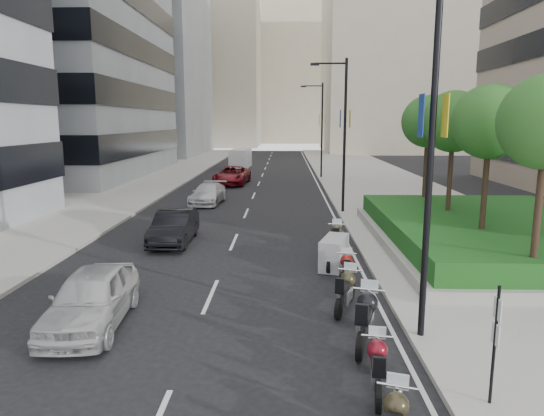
{
  "coord_description": "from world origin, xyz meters",
  "views": [
    {
      "loc": [
        0.86,
        -10.59,
        5.48
      ],
      "look_at": [
        0.32,
        8.71,
        2.0
      ],
      "focal_mm": 32.0,
      "sensor_mm": 36.0,
      "label": 1
    }
  ],
  "objects_px": {
    "motorcycle_2": "(366,318)",
    "lamp_post_2": "(320,125)",
    "motorcycle_1": "(377,366)",
    "motorcycle_4": "(346,270)",
    "car_a": "(92,298)",
    "car_c": "(208,194)",
    "lamp_post_1": "(342,128)",
    "motorcycle_5": "(334,253)",
    "car_d": "(232,175)",
    "motorcycle_6": "(337,238)",
    "motorcycle_3": "(346,290)",
    "car_b": "(174,227)",
    "lamp_post_0": "(425,139)",
    "delivery_van": "(240,159)",
    "parking_sign": "(495,339)"
  },
  "relations": [
    {
      "from": "motorcycle_4",
      "to": "parking_sign",
      "type": "bearing_deg",
      "value": -158.39
    },
    {
      "from": "car_c",
      "to": "car_d",
      "type": "xyz_separation_m",
      "value": [
        0.5,
        10.05,
        0.12
      ]
    },
    {
      "from": "motorcycle_2",
      "to": "motorcycle_5",
      "type": "distance_m",
      "value": 6.3
    },
    {
      "from": "lamp_post_2",
      "to": "car_b",
      "type": "xyz_separation_m",
      "value": [
        -8.32,
        -25.28,
        -4.33
      ]
    },
    {
      "from": "motorcycle_2",
      "to": "car_a",
      "type": "bearing_deg",
      "value": 99.38
    },
    {
      "from": "motorcycle_3",
      "to": "car_a",
      "type": "height_order",
      "value": "car_a"
    },
    {
      "from": "lamp_post_2",
      "to": "motorcycle_6",
      "type": "xyz_separation_m",
      "value": [
        -1.12,
        -26.73,
        -4.46
      ]
    },
    {
      "from": "lamp_post_1",
      "to": "car_a",
      "type": "xyz_separation_m",
      "value": [
        -8.5,
        -16.31,
        -4.29
      ]
    },
    {
      "from": "lamp_post_1",
      "to": "motorcycle_6",
      "type": "distance_m",
      "value": 9.87
    },
    {
      "from": "lamp_post_1",
      "to": "parking_sign",
      "type": "distance_m",
      "value": 20.33
    },
    {
      "from": "motorcycle_3",
      "to": "car_a",
      "type": "bearing_deg",
      "value": 121.11
    },
    {
      "from": "car_c",
      "to": "delivery_van",
      "type": "height_order",
      "value": "delivery_van"
    },
    {
      "from": "motorcycle_2",
      "to": "delivery_van",
      "type": "height_order",
      "value": "delivery_van"
    },
    {
      "from": "motorcycle_1",
      "to": "lamp_post_1",
      "type": "bearing_deg",
      "value": 4.32
    },
    {
      "from": "motorcycle_4",
      "to": "car_d",
      "type": "distance_m",
      "value": 27.14
    },
    {
      "from": "motorcycle_2",
      "to": "lamp_post_2",
      "type": "bearing_deg",
      "value": 14.28
    },
    {
      "from": "motorcycle_3",
      "to": "motorcycle_6",
      "type": "relative_size",
      "value": 0.91
    },
    {
      "from": "car_b",
      "to": "car_d",
      "type": "xyz_separation_m",
      "value": [
        0.36,
        20.71,
        0.05
      ]
    },
    {
      "from": "lamp_post_1",
      "to": "motorcycle_3",
      "type": "bearing_deg",
      "value": -95.7
    },
    {
      "from": "motorcycle_6",
      "to": "car_d",
      "type": "xyz_separation_m",
      "value": [
        -6.84,
        22.16,
        0.18
      ]
    },
    {
      "from": "lamp_post_1",
      "to": "parking_sign",
      "type": "height_order",
      "value": "lamp_post_1"
    },
    {
      "from": "motorcycle_4",
      "to": "car_d",
      "type": "xyz_separation_m",
      "value": [
        -6.75,
        26.29,
        0.25
      ]
    },
    {
      "from": "motorcycle_5",
      "to": "lamp_post_0",
      "type": "bearing_deg",
      "value": -149.73
    },
    {
      "from": "motorcycle_2",
      "to": "motorcycle_5",
      "type": "xyz_separation_m",
      "value": [
        -0.17,
        6.29,
        -0.07
      ]
    },
    {
      "from": "motorcycle_2",
      "to": "motorcycle_3",
      "type": "distance_m",
      "value": 2.24
    },
    {
      "from": "lamp_post_0",
      "to": "car_b",
      "type": "height_order",
      "value": "lamp_post_0"
    },
    {
      "from": "car_d",
      "to": "parking_sign",
      "type": "bearing_deg",
      "value": -70.96
    },
    {
      "from": "lamp_post_1",
      "to": "lamp_post_2",
      "type": "height_order",
      "value": "same"
    },
    {
      "from": "motorcycle_1",
      "to": "motorcycle_3",
      "type": "xyz_separation_m",
      "value": [
        -0.11,
        4.4,
        0.04
      ]
    },
    {
      "from": "lamp_post_1",
      "to": "lamp_post_2",
      "type": "relative_size",
      "value": 1.0
    },
    {
      "from": "motorcycle_3",
      "to": "car_b",
      "type": "distance_m",
      "value": 10.28
    },
    {
      "from": "lamp_post_1",
      "to": "motorcycle_1",
      "type": "bearing_deg",
      "value": -94.09
    },
    {
      "from": "lamp_post_1",
      "to": "motorcycle_5",
      "type": "distance_m",
      "value": 11.87
    },
    {
      "from": "parking_sign",
      "to": "motorcycle_6",
      "type": "distance_m",
      "value": 11.44
    },
    {
      "from": "car_a",
      "to": "parking_sign",
      "type": "bearing_deg",
      "value": -26.09
    },
    {
      "from": "lamp_post_2",
      "to": "parking_sign",
      "type": "height_order",
      "value": "lamp_post_2"
    },
    {
      "from": "motorcycle_2",
      "to": "motorcycle_4",
      "type": "relative_size",
      "value": 1.2
    },
    {
      "from": "lamp_post_1",
      "to": "motorcycle_1",
      "type": "relative_size",
      "value": 4.47
    },
    {
      "from": "lamp_post_2",
      "to": "car_d",
      "type": "bearing_deg",
      "value": -150.14
    },
    {
      "from": "lamp_post_0",
      "to": "motorcycle_1",
      "type": "xyz_separation_m",
      "value": [
        -1.39,
        -2.37,
        -4.53
      ]
    },
    {
      "from": "motorcycle_2",
      "to": "car_b",
      "type": "height_order",
      "value": "car_b"
    },
    {
      "from": "lamp_post_2",
      "to": "car_c",
      "type": "distance_m",
      "value": 17.46
    },
    {
      "from": "motorcycle_1",
      "to": "motorcycle_4",
      "type": "relative_size",
      "value": 1.0
    },
    {
      "from": "motorcycle_4",
      "to": "motorcycle_5",
      "type": "xyz_separation_m",
      "value": [
        -0.22,
        1.96,
        0.05
      ]
    },
    {
      "from": "lamp_post_2",
      "to": "motorcycle_6",
      "type": "bearing_deg",
      "value": -92.4
    },
    {
      "from": "motorcycle_3",
      "to": "car_d",
      "type": "xyz_separation_m",
      "value": [
        -6.47,
        28.4,
        0.21
      ]
    },
    {
      "from": "lamp_post_2",
      "to": "motorcycle_4",
      "type": "xyz_separation_m",
      "value": [
        -1.21,
        -30.85,
        -4.53
      ]
    },
    {
      "from": "car_c",
      "to": "car_d",
      "type": "bearing_deg",
      "value": 91.95
    },
    {
      "from": "lamp_post_0",
      "to": "car_d",
      "type": "relative_size",
      "value": 1.58
    },
    {
      "from": "car_a",
      "to": "car_c",
      "type": "xyz_separation_m",
      "value": [
        0.04,
        19.68,
        -0.1
      ]
    }
  ]
}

